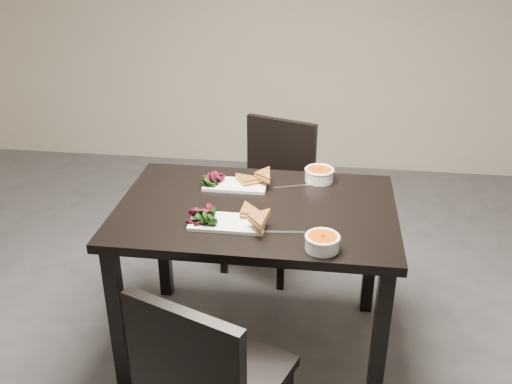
# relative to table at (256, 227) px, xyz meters

# --- Properties ---
(ground) EXTENTS (5.00, 5.00, 0.00)m
(ground) POSITION_rel_table_xyz_m (-0.28, -0.28, -0.65)
(ground) COLOR #47474C
(ground) RESTS_ON ground
(table) EXTENTS (1.20, 0.80, 0.75)m
(table) POSITION_rel_table_xyz_m (0.00, 0.00, 0.00)
(table) COLOR black
(table) RESTS_ON ground
(chair_near) EXTENTS (0.54, 0.54, 0.85)m
(chair_near) POSITION_rel_table_xyz_m (-0.06, -0.76, -0.17)
(chair_near) COLOR black
(chair_near) RESTS_ON ground
(chair_far) EXTENTS (0.54, 0.54, 0.85)m
(chair_far) POSITION_rel_table_xyz_m (-0.01, 0.77, -0.17)
(chair_far) COLOR black
(chair_far) RESTS_ON ground
(plate_near) EXTENTS (0.30, 0.15, 0.02)m
(plate_near) POSITION_rel_table_xyz_m (-0.09, -0.17, 0.11)
(plate_near) COLOR white
(plate_near) RESTS_ON table
(sandwich_near) EXTENTS (0.16, 0.12, 0.05)m
(sandwich_near) POSITION_rel_table_xyz_m (-0.03, -0.16, 0.14)
(sandwich_near) COLOR #B06E24
(sandwich_near) RESTS_ON plate_near
(salad_near) EXTENTS (0.10, 0.09, 0.04)m
(salad_near) POSITION_rel_table_xyz_m (-0.19, -0.17, 0.14)
(salad_near) COLOR black
(salad_near) RESTS_ON plate_near
(soup_bowl_near) EXTENTS (0.13, 0.13, 0.06)m
(soup_bowl_near) POSITION_rel_table_xyz_m (0.29, -0.31, 0.13)
(soup_bowl_near) COLOR white
(soup_bowl_near) RESTS_ON table
(cutlery_near) EXTENTS (0.18, 0.03, 0.00)m
(cutlery_near) POSITION_rel_table_xyz_m (0.13, -0.21, 0.10)
(cutlery_near) COLOR silver
(cutlery_near) RESTS_ON table
(plate_far) EXTENTS (0.29, 0.14, 0.01)m
(plate_far) POSITION_rel_table_xyz_m (-0.12, 0.19, 0.11)
(plate_far) COLOR white
(plate_far) RESTS_ON table
(sandwich_far) EXTENTS (0.18, 0.17, 0.05)m
(sandwich_far) POSITION_rel_table_xyz_m (-0.06, 0.17, 0.14)
(sandwich_far) COLOR #B06E24
(sandwich_far) RESTS_ON plate_far
(salad_far) EXTENTS (0.09, 0.08, 0.04)m
(salad_far) POSITION_rel_table_xyz_m (-0.22, 0.19, 0.13)
(salad_far) COLOR black
(salad_far) RESTS_ON plate_far
(soup_bowl_far) EXTENTS (0.14, 0.14, 0.06)m
(soup_bowl_far) POSITION_rel_table_xyz_m (0.26, 0.30, 0.13)
(soup_bowl_far) COLOR white
(soup_bowl_far) RESTS_ON table
(cutlery_far) EXTENTS (0.18, 0.07, 0.00)m
(cutlery_far) POSITION_rel_table_xyz_m (0.14, 0.22, 0.10)
(cutlery_far) COLOR silver
(cutlery_far) RESTS_ON table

